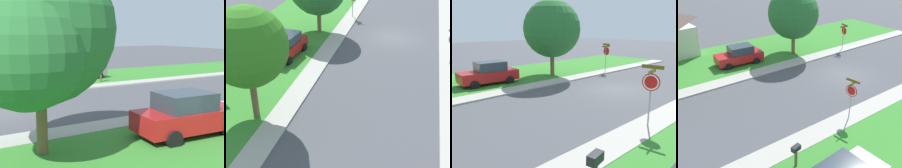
{
  "view_description": "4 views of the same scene",
  "coord_description": "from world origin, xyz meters",
  "views": [
    {
      "loc": [
        16.61,
        -2.97,
        4.06
      ],
      "look_at": [
        2.38,
        5.64,
        1.4
      ],
      "focal_mm": 52.8,
      "sensor_mm": 36.0,
      "label": 1
    },
    {
      "loc": [
        -2.38,
        28.26,
        11.03
      ],
      "look_at": [
        1.89,
        11.7,
        1.4
      ],
      "focal_mm": 54.31,
      "sensor_mm": 36.0,
      "label": 2
    },
    {
      "loc": [
        -9.31,
        13.77,
        4.3
      ],
      "look_at": [
        -0.53,
        5.61,
        1.4
      ],
      "focal_mm": 37.89,
      "sensor_mm": 36.0,
      "label": 3
    },
    {
      "loc": [
        -13.6,
        15.56,
        9.51
      ],
      "look_at": [
        -0.85,
        6.24,
        1.4
      ],
      "focal_mm": 41.85,
      "sensor_mm": 36.0,
      "label": 4
    }
  ],
  "objects": [
    {
      "name": "car_red_kerbside_mid",
      "position": [
        7.49,
        5.96,
        0.87
      ],
      "size": [
        2.3,
        4.43,
        1.76
      ],
      "color": "red",
      "rests_on": "ground"
    },
    {
      "name": "tree_sidewalk_near",
      "position": [
        6.22,
        14.0,
        4.16
      ],
      "size": [
        4.55,
        4.23,
        6.42
      ],
      "color": "brown",
      "rests_on": "ground"
    },
    {
      "name": "sidewalk_east",
      "position": [
        4.7,
        12.0,
        0.05
      ],
      "size": [
        1.4,
        56.0,
        0.1
      ],
      "primitive_type": "cube",
      "color": "#ADA89E",
      "rests_on": "ground"
    },
    {
      "name": "ground_plane",
      "position": [
        0.0,
        0.0,
        0.0
      ],
      "size": [
        120.0,
        120.0,
        0.0
      ],
      "primitive_type": "plane",
      "color": "#4C4C51"
    }
  ]
}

